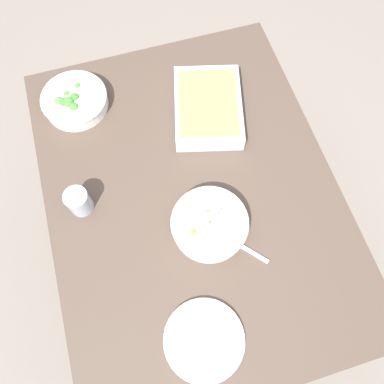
{
  "coord_description": "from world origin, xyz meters",
  "views": [
    {
      "loc": [
        0.43,
        -0.13,
        1.84
      ],
      "look_at": [
        0.0,
        0.0,
        0.74
      ],
      "focal_mm": 35.57,
      "sensor_mm": 36.0,
      "label": 1
    }
  ],
  "objects_px": {
    "drink_cup": "(79,202)",
    "side_plate": "(204,340)",
    "broccoli_bowl": "(75,100)",
    "spoon_by_stew": "(234,242)",
    "stew_bowl": "(210,224)",
    "baking_dish": "(208,107)"
  },
  "relations": [
    {
      "from": "drink_cup",
      "to": "side_plate",
      "type": "relative_size",
      "value": 0.39
    },
    {
      "from": "drink_cup",
      "to": "broccoli_bowl",
      "type": "bearing_deg",
      "value": 172.49
    },
    {
      "from": "side_plate",
      "to": "drink_cup",
      "type": "bearing_deg",
      "value": -152.7
    },
    {
      "from": "drink_cup",
      "to": "baking_dish",
      "type": "bearing_deg",
      "value": 114.5
    },
    {
      "from": "baking_dish",
      "to": "broccoli_bowl",
      "type": "bearing_deg",
      "value": -110.22
    },
    {
      "from": "stew_bowl",
      "to": "broccoli_bowl",
      "type": "height_order",
      "value": "broccoli_bowl"
    },
    {
      "from": "broccoli_bowl",
      "to": "spoon_by_stew",
      "type": "height_order",
      "value": "broccoli_bowl"
    },
    {
      "from": "broccoli_bowl",
      "to": "spoon_by_stew",
      "type": "distance_m",
      "value": 0.71
    },
    {
      "from": "broccoli_bowl",
      "to": "baking_dish",
      "type": "bearing_deg",
      "value": 69.78
    },
    {
      "from": "broccoli_bowl",
      "to": "spoon_by_stew",
      "type": "xyz_separation_m",
      "value": [
        0.61,
        0.36,
        -0.03
      ]
    },
    {
      "from": "drink_cup",
      "to": "side_plate",
      "type": "distance_m",
      "value": 0.54
    },
    {
      "from": "stew_bowl",
      "to": "broccoli_bowl",
      "type": "xyz_separation_m",
      "value": [
        -0.55,
        -0.31,
        -0.0
      ]
    },
    {
      "from": "stew_bowl",
      "to": "side_plate",
      "type": "bearing_deg",
      "value": -20.04
    },
    {
      "from": "stew_bowl",
      "to": "drink_cup",
      "type": "xyz_separation_m",
      "value": [
        -0.18,
        -0.35,
        0.01
      ]
    },
    {
      "from": "broccoli_bowl",
      "to": "baking_dish",
      "type": "distance_m",
      "value": 0.45
    },
    {
      "from": "drink_cup",
      "to": "spoon_by_stew",
      "type": "distance_m",
      "value": 0.48
    },
    {
      "from": "broccoli_bowl",
      "to": "side_plate",
      "type": "distance_m",
      "value": 0.87
    },
    {
      "from": "spoon_by_stew",
      "to": "side_plate",
      "type": "bearing_deg",
      "value": -35.6
    },
    {
      "from": "side_plate",
      "to": "broccoli_bowl",
      "type": "bearing_deg",
      "value": -166.96
    },
    {
      "from": "broccoli_bowl",
      "to": "side_plate",
      "type": "relative_size",
      "value": 1.01
    },
    {
      "from": "drink_cup",
      "to": "spoon_by_stew",
      "type": "relative_size",
      "value": 0.59
    },
    {
      "from": "baking_dish",
      "to": "side_plate",
      "type": "relative_size",
      "value": 1.57
    }
  ]
}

